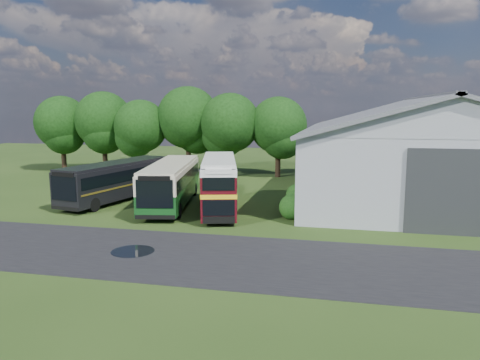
% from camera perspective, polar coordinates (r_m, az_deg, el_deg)
% --- Properties ---
extents(ground, '(120.00, 120.00, 0.00)m').
position_cam_1_polar(ground, '(26.83, -7.24, -6.98)').
color(ground, '#1F3611').
rests_on(ground, ground).
extents(asphalt_road, '(60.00, 8.00, 0.02)m').
position_cam_1_polar(asphalt_road, '(23.22, -2.73, -9.45)').
color(asphalt_road, black).
rests_on(asphalt_road, ground).
extents(puddle, '(2.20, 2.20, 0.01)m').
position_cam_1_polar(puddle, '(24.75, -12.94, -8.50)').
color(puddle, black).
rests_on(puddle, ground).
extents(storage_shed, '(18.80, 24.80, 8.15)m').
position_cam_1_polar(storage_shed, '(40.80, 21.31, 3.84)').
color(storage_shed, gray).
rests_on(storage_shed, ground).
extents(tree_far_left, '(6.12, 6.12, 8.64)m').
position_cam_1_polar(tree_far_left, '(57.87, -20.89, 6.54)').
color(tree_far_left, black).
rests_on(tree_far_left, ground).
extents(tree_left_a, '(6.46, 6.46, 9.12)m').
position_cam_1_polar(tree_left_a, '(55.70, -16.30, 7.01)').
color(tree_left_a, black).
rests_on(tree_left_a, ground).
extents(tree_left_b, '(5.78, 5.78, 8.16)m').
position_cam_1_polar(tree_left_b, '(52.57, -12.00, 6.41)').
color(tree_left_b, black).
rests_on(tree_left_b, ground).
extents(tree_mid, '(6.80, 6.80, 9.60)m').
position_cam_1_polar(tree_mid, '(51.89, -6.36, 7.55)').
color(tree_mid, black).
rests_on(tree_mid, ground).
extents(tree_right_a, '(6.26, 6.26, 8.83)m').
position_cam_1_polar(tree_right_a, '(49.53, -1.21, 6.97)').
color(tree_right_a, black).
rests_on(tree_right_a, ground).
extents(tree_right_b, '(5.98, 5.98, 8.45)m').
position_cam_1_polar(tree_right_b, '(49.37, 4.69, 6.64)').
color(tree_right_b, black).
rests_on(tree_right_b, ground).
extents(shrub_front, '(1.70, 1.70, 1.70)m').
position_cam_1_polar(shrub_front, '(31.28, 6.31, -4.69)').
color(shrub_front, '#194714').
rests_on(shrub_front, ground).
extents(shrub_mid, '(1.60, 1.60, 1.60)m').
position_cam_1_polar(shrub_mid, '(33.22, 6.70, -3.90)').
color(shrub_mid, '#194714').
rests_on(shrub_mid, ground).
extents(shrub_back, '(1.80, 1.80, 1.80)m').
position_cam_1_polar(shrub_back, '(35.16, 7.05, -3.20)').
color(shrub_back, '#194714').
rests_on(shrub_back, ground).
extents(bus_green_single, '(4.85, 11.99, 3.22)m').
position_cam_1_polar(bus_green_single, '(35.25, -8.38, -0.36)').
color(bus_green_single, black).
rests_on(bus_green_single, ground).
extents(bus_maroon_double, '(4.49, 9.23, 3.85)m').
position_cam_1_polar(bus_maroon_double, '(32.73, -2.55, -0.61)').
color(bus_maroon_double, black).
rests_on(bus_maroon_double, ground).
extents(bus_dark_single, '(4.78, 11.40, 3.06)m').
position_cam_1_polar(bus_dark_single, '(38.02, -14.80, -0.02)').
color(bus_dark_single, black).
rests_on(bus_dark_single, ground).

